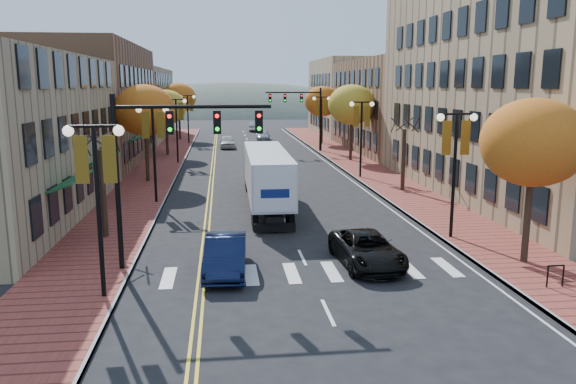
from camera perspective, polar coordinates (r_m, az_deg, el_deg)
name	(u,v)px	position (r m, az deg, el deg)	size (l,w,h in m)	color
ground	(318,291)	(20.64, 3.04, -9.98)	(200.00, 200.00, 0.00)	black
sidewalk_left	(160,166)	(52.33, -12.87, 2.61)	(4.00, 85.00, 0.15)	brown
sidewalk_right	(354,163)	(53.45, 6.71, 2.98)	(4.00, 85.00, 0.15)	brown
building_left_mid	(75,105)	(56.71, -20.87, 8.30)	(12.00, 24.00, 11.00)	brown
building_left_far	(121,104)	(81.21, -16.57, 8.59)	(12.00, 26.00, 9.50)	#9E8966
building_right_near	(557,82)	(41.24, 25.67, 10.04)	(15.00, 28.00, 15.00)	#997F5B
building_right_mid	(419,106)	(64.83, 13.14, 8.52)	(15.00, 24.00, 10.00)	brown
building_right_far	(368,97)	(85.84, 8.16, 9.53)	(15.00, 20.00, 11.00)	#9E8966
tree_left_a	(103,193)	(28.06, -18.25, -0.14)	(0.28, 0.28, 4.20)	#382619
tree_left_b	(145,110)	(43.42, -14.34, 8.03)	(4.48, 4.48, 7.21)	#382619
tree_left_c	(166,107)	(59.32, -12.31, 8.41)	(4.16, 4.16, 6.69)	#382619
tree_left_d	(179,98)	(77.24, -11.05, 9.38)	(4.61, 4.61, 7.42)	#382619
tree_right_a	(533,143)	(24.45, 23.67, 4.59)	(4.16, 4.16, 6.69)	#382619
tree_right_b	(403,160)	(39.33, 11.64, 3.21)	(0.28, 0.28, 4.20)	#382619
tree_right_c	(352,105)	(54.45, 6.47, 8.80)	(4.48, 4.48, 7.21)	#382619
tree_right_d	(322,101)	(70.13, 3.48, 9.17)	(4.35, 4.35, 7.00)	#382619
lamp_left_a	(97,178)	(19.70, -18.88, 1.38)	(1.96, 0.36, 6.05)	black
lamp_left_b	(153,135)	(35.39, -13.52, 5.63)	(1.96, 0.36, 6.05)	black
lamp_left_c	(176,118)	(53.26, -11.27, 7.38)	(1.96, 0.36, 6.05)	black
lamp_left_d	(188,110)	(71.20, -10.15, 8.25)	(1.96, 0.36, 6.05)	black
lamp_right_a	(455,151)	(27.41, 16.64, 4.03)	(1.96, 0.36, 6.05)	black
lamp_right_b	(361,124)	(44.45, 7.47, 6.84)	(1.96, 0.36, 6.05)	black
lamp_right_c	(321,113)	(62.03, 3.40, 8.03)	(1.96, 0.36, 6.05)	black
traffic_mast_near	(166,148)	(22.24, -12.26, 4.38)	(6.10, 0.35, 7.00)	black
traffic_mast_far	(303,107)	(61.68, 1.54, 8.62)	(6.10, 0.34, 7.00)	black
semi_truck	(266,173)	(34.14, -2.29, 1.96)	(2.41, 14.10, 3.52)	black
navy_sedan	(226,255)	(22.36, -6.35, -6.36)	(1.57, 4.52, 1.49)	black
black_suv	(367,249)	(23.40, 8.02, -5.78)	(2.26, 4.89, 1.36)	black
car_far_white	(227,142)	(66.43, -6.20, 5.10)	(1.74, 4.32, 1.47)	silver
car_far_silver	(263,136)	(75.71, -2.53, 5.74)	(1.65, 4.06, 1.18)	#9E9FA6
car_far_oncoming	(254,127)	(90.17, -3.50, 6.64)	(1.54, 4.40, 1.45)	#B8B9C0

